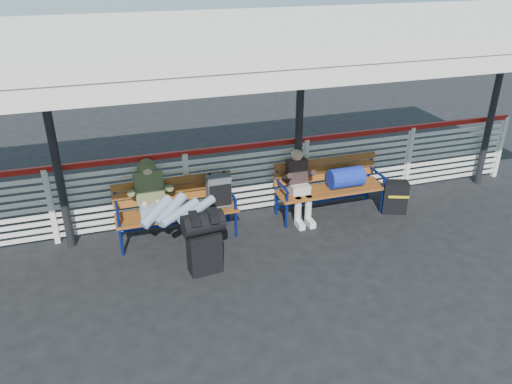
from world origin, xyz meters
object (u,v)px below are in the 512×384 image
object	(u,v)px
bench_right	(337,180)
luggage_stack	(204,240)
bench_left	(191,199)
suitcase_side	(395,197)
traveler_man	(169,205)
companion_person	(299,185)

from	to	relation	value
bench_right	luggage_stack	bearing A→B (deg)	-157.41
bench_left	suitcase_side	xyz separation A→B (m)	(3.35, -0.31, -0.33)
luggage_stack	suitcase_side	world-z (taller)	luggage_stack
luggage_stack	traveler_man	xyz separation A→B (m)	(-0.35, 0.69, 0.24)
traveler_man	companion_person	size ratio (longest dim) A/B	1.43
bench_left	bench_right	distance (m)	2.42
companion_person	suitcase_side	distance (m)	1.66
bench_right	suitcase_side	bearing A→B (deg)	-18.29
bench_left	bench_right	size ratio (longest dim) A/B	1.00
bench_left	traveler_man	bearing A→B (deg)	-138.12
bench_left	luggage_stack	bearing A→B (deg)	-91.94
luggage_stack	bench_right	bearing A→B (deg)	16.46
bench_right	companion_person	size ratio (longest dim) A/B	1.57
suitcase_side	traveler_man	bearing A→B (deg)	-159.40
companion_person	bench_right	bearing A→B (deg)	0.82
suitcase_side	bench_right	bearing A→B (deg)	-178.09
traveler_man	suitcase_side	bearing A→B (deg)	0.40
luggage_stack	bench_left	size ratio (longest dim) A/B	0.50
bench_left	suitcase_side	size ratio (longest dim) A/B	3.24
companion_person	suitcase_side	bearing A→B (deg)	-10.54
bench_left	companion_person	world-z (taller)	companion_person
bench_left	suitcase_side	distance (m)	3.38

